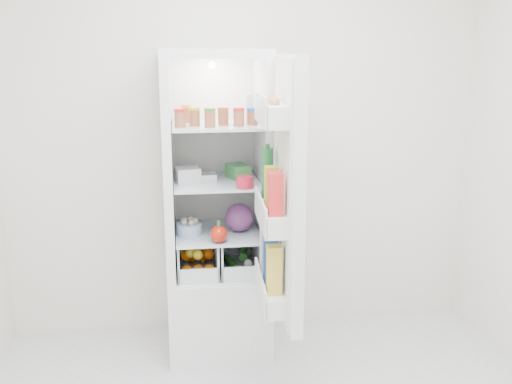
{
  "coord_description": "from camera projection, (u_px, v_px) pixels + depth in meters",
  "views": [
    {
      "loc": [
        -0.41,
        -2.06,
        1.77
      ],
      "look_at": [
        0.0,
        0.95,
        1.04
      ],
      "focal_mm": 40.0,
      "sensor_mm": 36.0,
      "label": 1
    }
  ],
  "objects": [
    {
      "name": "tub_green",
      "position": [
        238.0,
        171.0,
        3.37
      ],
      "size": [
        0.15,
        0.17,
        0.08
      ],
      "primitive_type": "cube",
      "rotation": [
        0.0,
        0.0,
        0.35
      ],
      "color": "#408D44",
      "rests_on": "shelf_mid"
    },
    {
      "name": "fridge_door",
      "position": [
        283.0,
        197.0,
        2.8
      ],
      "size": [
        0.19,
        0.6,
        1.3
      ],
      "rotation": [
        0.0,
        0.0,
        1.53
      ],
      "color": "white",
      "rests_on": "refrigerator"
    },
    {
      "name": "red_cabbage",
      "position": [
        239.0,
        218.0,
        3.37
      ],
      "size": [
        0.17,
        0.17,
        0.17
      ],
      "primitive_type": "sphere",
      "color": "#511C53",
      "rests_on": "shelf_low"
    },
    {
      "name": "crisper_right",
      "position": [
        238.0,
        252.0,
        3.44
      ],
      "size": [
        0.23,
        0.46,
        0.22
      ],
      "primitive_type": null,
      "color": "silver",
      "rests_on": "refrigerator"
    },
    {
      "name": "citrus_pile",
      "position": [
        197.0,
        259.0,
        3.4
      ],
      "size": [
        0.2,
        0.31,
        0.16
      ],
      "color": "orange",
      "rests_on": "refrigerator"
    },
    {
      "name": "room_walls",
      "position": [
        291.0,
        105.0,
        2.08
      ],
      "size": [
        3.02,
        3.02,
        2.61
      ],
      "color": "silver",
      "rests_on": "ground"
    },
    {
      "name": "refrigerator",
      "position": [
        217.0,
        241.0,
        3.47
      ],
      "size": [
        0.6,
        0.6,
        1.8
      ],
      "color": "white",
      "rests_on": "ground"
    },
    {
      "name": "mushroom_bowl",
      "position": [
        189.0,
        229.0,
        3.32
      ],
      "size": [
        0.18,
        0.18,
        0.07
      ],
      "primitive_type": "cylinder",
      "rotation": [
        0.0,
        0.0,
        0.24
      ],
      "color": "#9DC0EA",
      "rests_on": "shelf_low"
    },
    {
      "name": "bell_pepper",
      "position": [
        219.0,
        234.0,
        3.17
      ],
      "size": [
        0.1,
        0.1,
        0.1
      ],
      "primitive_type": "sphere",
      "color": "#B81E0B",
      "rests_on": "shelf_low"
    },
    {
      "name": "shelf_top",
      "position": [
        215.0,
        125.0,
        3.24
      ],
      "size": [
        0.49,
        0.53,
        0.02
      ],
      "primitive_type": "cube",
      "color": "silver",
      "rests_on": "refrigerator"
    },
    {
      "name": "squeeze_bottle",
      "position": [
        249.0,
        109.0,
        3.21
      ],
      "size": [
        0.06,
        0.06,
        0.17
      ],
      "primitive_type": "cylinder",
      "rotation": [
        0.0,
        0.0,
        -0.16
      ],
      "color": "white",
      "rests_on": "shelf_top"
    },
    {
      "name": "shelf_mid",
      "position": [
        216.0,
        181.0,
        3.32
      ],
      "size": [
        0.49,
        0.53,
        0.02
      ],
      "primitive_type": "cube",
      "color": "silver",
      "rests_on": "refrigerator"
    },
    {
      "name": "veg_pile",
      "position": [
        239.0,
        259.0,
        3.45
      ],
      "size": [
        0.16,
        0.3,
        0.1
      ],
      "color": "#184918",
      "rests_on": "refrigerator"
    },
    {
      "name": "tin_red",
      "position": [
        245.0,
        182.0,
        3.12
      ],
      "size": [
        0.11,
        0.11,
        0.06
      ],
      "primitive_type": "cylinder",
      "rotation": [
        0.0,
        0.0,
        0.11
      ],
      "color": "red",
      "rests_on": "shelf_mid"
    },
    {
      "name": "condiment_jars",
      "position": [
        212.0,
        118.0,
        3.15
      ],
      "size": [
        0.46,
        0.32,
        0.08
      ],
      "color": "#B21919",
      "rests_on": "shelf_top"
    },
    {
      "name": "crisper_left",
      "position": [
        197.0,
        254.0,
        3.41
      ],
      "size": [
        0.23,
        0.46,
        0.22
      ],
      "primitive_type": null,
      "color": "silver",
      "rests_on": "refrigerator"
    },
    {
      "name": "tub_white",
      "position": [
        188.0,
        175.0,
        3.26
      ],
      "size": [
        0.15,
        0.15,
        0.08
      ],
      "primitive_type": "cube",
      "rotation": [
        0.0,
        0.0,
        0.17
      ],
      "color": "silver",
      "rests_on": "shelf_mid"
    },
    {
      "name": "shelf_low",
      "position": [
        217.0,
        232.0,
        3.39
      ],
      "size": [
        0.49,
        0.53,
        0.01
      ],
      "primitive_type": "cube",
      "color": "silver",
      "rests_on": "refrigerator"
    },
    {
      "name": "foil_tray",
      "position": [
        203.0,
        177.0,
        3.32
      ],
      "size": [
        0.15,
        0.12,
        0.04
      ],
      "primitive_type": "cube",
      "rotation": [
        0.0,
        0.0,
        0.06
      ],
      "color": "silver",
      "rests_on": "shelf_mid"
    }
  ]
}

